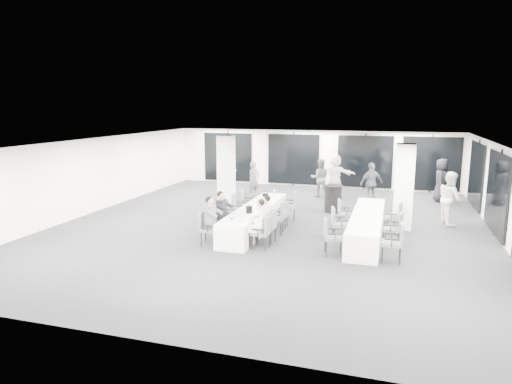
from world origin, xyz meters
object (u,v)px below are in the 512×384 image
cocktail_table (333,199)px  chair_main_right_second (269,224)px  chair_main_left_fourth (238,206)px  standing_guest_e (442,177)px  chair_side_right_near (395,240)px  banquet_table_main (255,218)px  banquet_table_side (367,226)px  standing_guest_f (335,172)px  chair_main_right_fourth (283,213)px  ice_bucket_near (249,209)px  chair_main_left_second (219,221)px  standing_guest_g (231,173)px  chair_main_right_near (263,230)px  chair_side_left_near (331,234)px  chair_side_left_mid (338,221)px  chair_main_right_far (291,204)px  standing_guest_d (371,180)px  standing_guest_b (320,175)px  chair_main_left_mid (229,214)px  chair_side_left_far (343,212)px  standing_guest_a (254,178)px  standing_guest_h (450,195)px  chair_main_right_mid (278,216)px  chair_side_right_far (395,215)px  chair_main_left_near (207,226)px  chair_main_left_far (246,201)px

cocktail_table → chair_main_right_second: size_ratio=1.05×
chair_main_left_fourth → standing_guest_e: 9.12m
cocktail_table → chair_side_right_near: 5.71m
banquet_table_main → banquet_table_side: 3.56m
chair_side_right_near → standing_guest_f: (-2.66, 8.58, 0.47)m
chair_side_right_near → chair_main_right_fourth: bearing=54.8°
ice_bucket_near → chair_main_left_second: bearing=-162.7°
cocktail_table → standing_guest_g: (-4.88, 2.02, 0.49)m
cocktail_table → ice_bucket_near: size_ratio=4.55×
chair_main_right_near → chair_main_right_second: chair_main_right_second is taller
chair_side_left_near → chair_side_left_mid: 1.51m
chair_main_right_far → standing_guest_d: 4.44m
standing_guest_b → standing_guest_e: (5.05, 0.39, 0.08)m
chair_main_right_second → chair_main_left_mid: bearing=60.3°
chair_side_left_far → standing_guest_a: size_ratio=0.52×
chair_side_left_mid → chair_side_right_near: chair_side_right_near is taller
chair_main_right_far → standing_guest_e: size_ratio=0.48×
chair_main_left_fourth → chair_side_left_far: bearing=89.5°
chair_main_left_mid → standing_guest_h: standing_guest_h is taller
chair_main_right_mid → chair_side_right_far: size_ratio=1.09×
chair_main_left_second → chair_main_left_mid: chair_main_left_mid is taller
chair_main_left_second → chair_main_right_far: size_ratio=0.90×
chair_side_left_mid → chair_side_right_far: bearing=116.0°
chair_main_left_second → chair_side_left_mid: chair_side_left_mid is taller
chair_side_left_far → standing_guest_a: standing_guest_a is taller
standing_guest_h → chair_main_left_near: bearing=105.8°
chair_main_left_second → chair_side_right_far: chair_side_right_far is taller
chair_main_right_mid → standing_guest_f: standing_guest_f is taller
banquet_table_side → chair_main_right_mid: (-2.72, -0.37, 0.21)m
chair_main_left_mid → chair_main_right_far: (1.67, 1.84, 0.05)m
chair_side_right_far → standing_guest_g: 8.33m
cocktail_table → chair_main_right_far: cocktail_table is taller
banquet_table_main → chair_side_right_far: size_ratio=5.26×
cocktail_table → chair_main_left_near: cocktail_table is taller
chair_main_left_mid → ice_bucket_near: (0.90, -0.64, 0.34)m
banquet_table_side → chair_main_left_far: bearing=160.8°
standing_guest_a → standing_guest_g: standing_guest_g is taller
chair_main_left_fourth → chair_side_left_mid: size_ratio=1.02×
chair_side_left_mid → chair_side_right_far: size_ratio=1.03×
chair_main_right_second → chair_side_left_near: chair_side_left_near is taller
chair_main_left_mid → standing_guest_e: (7.02, 6.70, 0.51)m
chair_main_left_fourth → chair_side_left_far: 3.59m
chair_side_left_near → standing_guest_a: (-4.31, 6.87, 0.32)m
chair_main_left_far → chair_main_right_far: chair_main_right_far is taller
standing_guest_a → ice_bucket_near: 6.08m
cocktail_table → chair_main_left_mid: size_ratio=1.12×
cocktail_table → chair_side_right_near: size_ratio=0.98×
chair_main_left_far → chair_main_right_fourth: bearing=47.5°
chair_main_right_second → chair_main_right_mid: chair_main_right_mid is taller
chair_main_left_mid → standing_guest_b: (1.97, 6.31, 0.43)m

